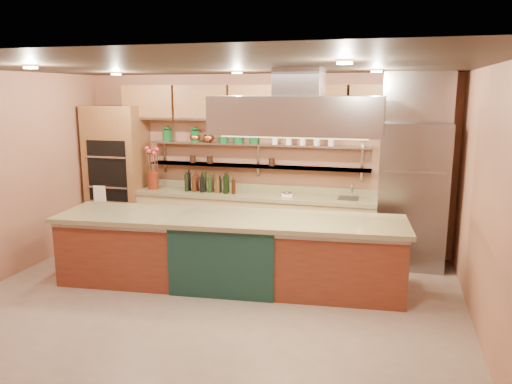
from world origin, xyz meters
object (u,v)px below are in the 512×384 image
(kitchen_scale, at_px, (288,193))
(copper_kettle, at_px, (209,138))
(refrigerator, at_px, (412,195))
(green_canister, at_px, (238,137))
(flower_vase, at_px, (153,180))
(island, at_px, (229,251))

(kitchen_scale, xyz_separation_m, copper_kettle, (-1.37, 0.22, 0.81))
(refrigerator, xyz_separation_m, kitchen_scale, (-1.84, 0.01, -0.07))
(green_canister, bearing_deg, kitchen_scale, -14.31)
(flower_vase, bearing_deg, refrigerator, -0.14)
(flower_vase, height_order, copper_kettle, copper_kettle)
(flower_vase, bearing_deg, kitchen_scale, 0.00)
(flower_vase, relative_size, green_canister, 1.56)
(kitchen_scale, relative_size, green_canister, 0.83)
(refrigerator, relative_size, copper_kettle, 11.69)
(island, height_order, kitchen_scale, kitchen_scale)
(refrigerator, bearing_deg, kitchen_scale, 179.69)
(refrigerator, height_order, green_canister, refrigerator)
(island, distance_m, flower_vase, 2.40)
(flower_vase, bearing_deg, green_canister, 8.80)
(green_canister, bearing_deg, copper_kettle, 180.00)
(copper_kettle, distance_m, green_canister, 0.51)
(flower_vase, height_order, green_canister, green_canister)
(island, xyz_separation_m, green_canister, (-0.39, 1.68, 1.35))
(refrigerator, height_order, island, refrigerator)
(island, bearing_deg, kitchen_scale, 66.78)
(refrigerator, distance_m, island, 2.79)
(island, xyz_separation_m, copper_kettle, (-0.90, 1.68, 1.32))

